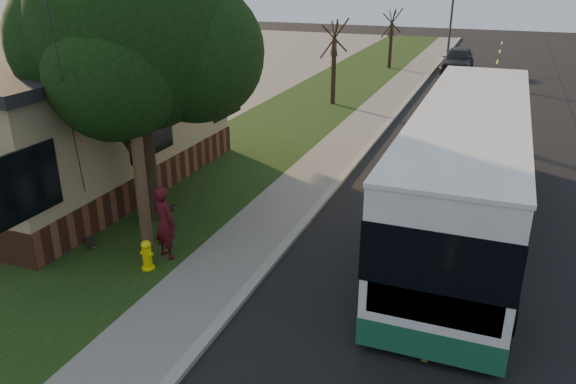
{
  "coord_description": "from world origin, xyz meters",
  "views": [
    {
      "loc": [
        4.68,
        -9.68,
        6.73
      ],
      "look_at": [
        0.03,
        2.4,
        1.5
      ],
      "focal_mm": 35.0,
      "sensor_mm": 36.0,
      "label": 1
    }
  ],
  "objects_px": {
    "leafy_tree": "(137,32)",
    "bare_tree_far": "(391,40)",
    "skateboard_main": "(168,210)",
    "fire_hydrant": "(147,255)",
    "bare_tree_near": "(334,63)",
    "traffic_signal": "(451,19)",
    "transit_bus": "(467,166)",
    "skateboard_spare": "(90,241)",
    "distant_car": "(458,60)",
    "skateboarder": "(164,222)",
    "utility_pole": "(128,66)",
    "dumpster": "(64,179)"
  },
  "relations": [
    {
      "from": "fire_hydrant",
      "to": "utility_pole",
      "type": "height_order",
      "value": "utility_pole"
    },
    {
      "from": "skateboarder",
      "to": "skateboard_main",
      "type": "relative_size",
      "value": 2.4
    },
    {
      "from": "utility_pole",
      "to": "dumpster",
      "type": "height_order",
      "value": "utility_pole"
    },
    {
      "from": "bare_tree_far",
      "to": "distant_car",
      "type": "bearing_deg",
      "value": 6.58
    },
    {
      "from": "fire_hydrant",
      "to": "skateboard_main",
      "type": "xyz_separation_m",
      "value": [
        -1.36,
        3.02,
        -0.31
      ]
    },
    {
      "from": "utility_pole",
      "to": "dumpster",
      "type": "relative_size",
      "value": 6.44
    },
    {
      "from": "dumpster",
      "to": "distant_car",
      "type": "xyz_separation_m",
      "value": [
        9.14,
        27.59,
        0.2
      ]
    },
    {
      "from": "traffic_signal",
      "to": "bare_tree_near",
      "type": "bearing_deg",
      "value": -104.04
    },
    {
      "from": "bare_tree_far",
      "to": "skateboard_main",
      "type": "height_order",
      "value": "bare_tree_far"
    },
    {
      "from": "leafy_tree",
      "to": "bare_tree_near",
      "type": "bearing_deg",
      "value": 87.5
    },
    {
      "from": "transit_bus",
      "to": "dumpster",
      "type": "bearing_deg",
      "value": -169.47
    },
    {
      "from": "traffic_signal",
      "to": "distant_car",
      "type": "bearing_deg",
      "value": -73.28
    },
    {
      "from": "bare_tree_far",
      "to": "skateboard_spare",
      "type": "relative_size",
      "value": 5.45
    },
    {
      "from": "skateboarder",
      "to": "leafy_tree",
      "type": "bearing_deg",
      "value": -30.43
    },
    {
      "from": "utility_pole",
      "to": "bare_tree_near",
      "type": "distance_m",
      "value": 17.19
    },
    {
      "from": "traffic_signal",
      "to": "skateboarder",
      "type": "relative_size",
      "value": 2.96
    },
    {
      "from": "bare_tree_near",
      "to": "traffic_signal",
      "type": "bearing_deg",
      "value": 75.96
    },
    {
      "from": "utility_pole",
      "to": "distant_car",
      "type": "height_order",
      "value": "utility_pole"
    },
    {
      "from": "fire_hydrant",
      "to": "leafy_tree",
      "type": "distance_m",
      "value": 5.65
    },
    {
      "from": "fire_hydrant",
      "to": "utility_pole",
      "type": "distance_m",
      "value": 4.37
    },
    {
      "from": "fire_hydrant",
      "to": "leafy_tree",
      "type": "height_order",
      "value": "leafy_tree"
    },
    {
      "from": "skateboard_spare",
      "to": "distant_car",
      "type": "distance_m",
      "value": 30.61
    },
    {
      "from": "distant_car",
      "to": "skateboard_main",
      "type": "bearing_deg",
      "value": -101.3
    },
    {
      "from": "skateboard_spare",
      "to": "skateboarder",
      "type": "bearing_deg",
      "value": 2.54
    },
    {
      "from": "distant_car",
      "to": "skateboarder",
      "type": "bearing_deg",
      "value": -97.71
    },
    {
      "from": "bare_tree_near",
      "to": "traffic_signal",
      "type": "height_order",
      "value": "traffic_signal"
    },
    {
      "from": "bare_tree_far",
      "to": "dumpster",
      "type": "distance_m",
      "value": 27.49
    },
    {
      "from": "bare_tree_far",
      "to": "transit_bus",
      "type": "height_order",
      "value": "bare_tree_far"
    },
    {
      "from": "transit_bus",
      "to": "distant_car",
      "type": "distance_m",
      "value": 25.57
    },
    {
      "from": "bare_tree_far",
      "to": "skateboard_main",
      "type": "relative_size",
      "value": 5.21
    },
    {
      "from": "traffic_signal",
      "to": "skateboard_spare",
      "type": "height_order",
      "value": "traffic_signal"
    },
    {
      "from": "leafy_tree",
      "to": "transit_bus",
      "type": "xyz_separation_m",
      "value": [
        8.23,
        2.45,
        -3.35
      ]
    },
    {
      "from": "utility_pole",
      "to": "bare_tree_near",
      "type": "height_order",
      "value": "utility_pole"
    },
    {
      "from": "bare_tree_near",
      "to": "transit_bus",
      "type": "distance_m",
      "value": 14.96
    },
    {
      "from": "fire_hydrant",
      "to": "traffic_signal",
      "type": "distance_m",
      "value": 34.25
    },
    {
      "from": "skateboard_main",
      "to": "leafy_tree",
      "type": "bearing_deg",
      "value": -120.12
    },
    {
      "from": "bare_tree_near",
      "to": "skateboarder",
      "type": "height_order",
      "value": "bare_tree_near"
    },
    {
      "from": "bare_tree_near",
      "to": "skateboard_spare",
      "type": "height_order",
      "value": "bare_tree_near"
    },
    {
      "from": "skateboarder",
      "to": "distant_car",
      "type": "xyz_separation_m",
      "value": [
        4.04,
        29.85,
        -0.18
      ]
    },
    {
      "from": "fire_hydrant",
      "to": "skateboard_spare",
      "type": "bearing_deg",
      "value": 164.96
    },
    {
      "from": "bare_tree_near",
      "to": "distant_car",
      "type": "xyz_separation_m",
      "value": [
        5.04,
        12.52,
        -1.33
      ]
    },
    {
      "from": "leafy_tree",
      "to": "bare_tree_far",
      "type": "distance_m",
      "value": 27.56
    },
    {
      "from": "skateboarder",
      "to": "skateboard_spare",
      "type": "height_order",
      "value": "skateboarder"
    },
    {
      "from": "skateboard_spare",
      "to": "distant_car",
      "type": "relative_size",
      "value": 0.15
    },
    {
      "from": "bare_tree_near",
      "to": "skateboard_main",
      "type": "height_order",
      "value": "bare_tree_near"
    },
    {
      "from": "transit_bus",
      "to": "skateboarder",
      "type": "height_order",
      "value": "transit_bus"
    },
    {
      "from": "bare_tree_near",
      "to": "skateboard_main",
      "type": "xyz_separation_m",
      "value": [
        -0.46,
        -14.98,
        -2.03
      ]
    },
    {
      "from": "bare_tree_near",
      "to": "bare_tree_far",
      "type": "xyz_separation_m",
      "value": [
        0.5,
        12.0,
        -0.15
      ]
    },
    {
      "from": "utility_pole",
      "to": "distant_car",
      "type": "xyz_separation_m",
      "value": [
        4.85,
        29.53,
        -3.81
      ]
    },
    {
      "from": "skateboard_main",
      "to": "distant_car",
      "type": "xyz_separation_m",
      "value": [
        5.5,
        27.51,
        0.69
      ]
    }
  ]
}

